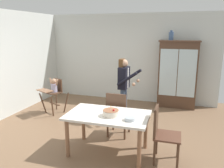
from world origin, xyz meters
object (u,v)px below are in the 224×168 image
object	(u,v)px
china_cabinet	(178,74)
high_chair_with_toddler	(54,89)
dining_chair_right_end	(161,130)
birthday_cake	(111,113)
dining_chair_far_side	(117,112)
ceramic_vase	(171,36)
dining_table	(108,119)
adult_person	(124,82)
serving_bowl	(130,119)

from	to	relation	value
china_cabinet	high_chair_with_toddler	size ratio (longest dim) A/B	2.03
high_chair_with_toddler	dining_chair_right_end	bearing A→B (deg)	-3.20
high_chair_with_toddler	china_cabinet	bearing A→B (deg)	49.66
birthday_cake	dining_chair_far_side	size ratio (longest dim) A/B	0.29
ceramic_vase	dining_chair_far_side	bearing A→B (deg)	-109.17
ceramic_vase	dining_chair_right_end	size ratio (longest dim) A/B	0.28
china_cabinet	ceramic_vase	distance (m)	1.10
high_chair_with_toddler	dining_chair_far_side	xyz separation A→B (m)	(2.03, -0.84, -0.10)
birthday_cake	dining_chair_far_side	xyz separation A→B (m)	(-0.10, 0.72, -0.24)
dining_table	dining_chair_far_side	world-z (taller)	dining_chair_far_side
high_chair_with_toddler	adult_person	bearing A→B (deg)	25.44
china_cabinet	ceramic_vase	world-z (taller)	ceramic_vase
china_cabinet	adult_person	bearing A→B (deg)	-128.77
china_cabinet	serving_bowl	size ratio (longest dim) A/B	10.69
serving_bowl	birthday_cake	bearing A→B (deg)	164.76
china_cabinet	birthday_cake	bearing A→B (deg)	-107.46
china_cabinet	serving_bowl	distance (m)	3.28
serving_bowl	high_chair_with_toddler	bearing A→B (deg)	146.34
ceramic_vase	adult_person	bearing A→B (deg)	-122.52
birthday_cake	serving_bowl	world-z (taller)	birthday_cake
ceramic_vase	dining_table	bearing A→B (deg)	-104.93
adult_person	dining_chair_far_side	world-z (taller)	adult_person
dining_chair_right_end	adult_person	bearing A→B (deg)	33.10
serving_bowl	dining_chair_right_end	world-z (taller)	dining_chair_right_end
ceramic_vase	birthday_cake	world-z (taller)	ceramic_vase
birthday_cake	dining_chair_far_side	distance (m)	0.76
serving_bowl	dining_chair_far_side	xyz separation A→B (m)	(-0.46, 0.82, -0.21)
serving_bowl	dining_chair_right_end	distance (m)	0.58
adult_person	china_cabinet	bearing A→B (deg)	-36.18
china_cabinet	dining_chair_right_end	distance (m)	3.06
china_cabinet	adult_person	size ratio (longest dim) A/B	1.26
china_cabinet	high_chair_with_toddler	xyz separation A→B (m)	(-3.10, -1.56, -0.31)
serving_bowl	dining_chair_far_side	world-z (taller)	dining_chair_far_side
adult_person	ceramic_vase	bearing A→B (deg)	-29.93
dining_table	dining_chair_right_end	size ratio (longest dim) A/B	1.53
adult_person	high_chair_with_toddler	bearing A→B (deg)	95.01
dining_table	high_chair_with_toddler	bearing A→B (deg)	143.86
dining_table	serving_bowl	bearing A→B (deg)	-20.07
dining_table	dining_chair_far_side	bearing A→B (deg)	91.69
adult_person	dining_chair_right_end	world-z (taller)	adult_person
birthday_cake	serving_bowl	bearing A→B (deg)	-15.24
china_cabinet	ceramic_vase	xyz separation A→B (m)	(-0.24, 0.00, 1.07)
ceramic_vase	serving_bowl	bearing A→B (deg)	-96.67
dining_table	dining_chair_right_end	bearing A→B (deg)	1.37
dining_table	china_cabinet	bearing A→B (deg)	70.90
dining_chair_far_side	birthday_cake	bearing A→B (deg)	98.28
china_cabinet	dining_chair_far_side	size ratio (longest dim) A/B	2.00
ceramic_vase	birthday_cake	distance (m)	3.44
china_cabinet	serving_bowl	xyz separation A→B (m)	(-0.62, -3.21, -0.20)
china_cabinet	high_chair_with_toddler	world-z (taller)	china_cabinet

